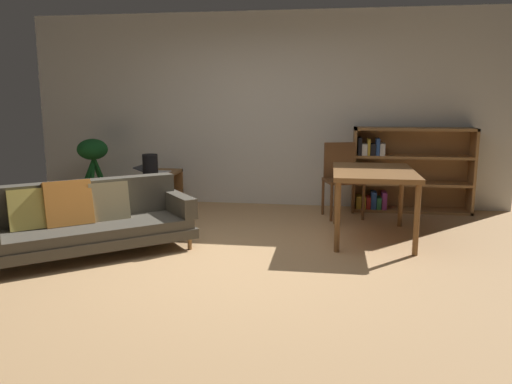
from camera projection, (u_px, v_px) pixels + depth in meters
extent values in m
plane|color=tan|center=(227.00, 261.00, 4.73)|extent=(8.16, 8.16, 0.00)
cube|color=silver|center=(265.00, 110.00, 7.10)|extent=(6.80, 0.10, 2.70)
cylinder|color=olive|center=(190.00, 244.00, 5.10)|extent=(0.04, 0.04, 0.12)
cylinder|color=olive|center=(168.00, 230.00, 5.62)|extent=(0.04, 0.04, 0.12)
cube|color=#474238|center=(94.00, 238.00, 4.90)|extent=(1.96, 1.79, 0.10)
cube|color=#474238|center=(93.00, 228.00, 4.88)|extent=(1.88, 1.72, 0.10)
cube|color=#474238|center=(85.00, 199.00, 5.07)|extent=(1.55, 1.31, 0.39)
cube|color=#474238|center=(178.00, 203.00, 5.30)|extent=(0.56, 0.64, 0.21)
cube|color=tan|center=(30.00, 210.00, 4.69)|extent=(0.44, 0.41, 0.40)
cube|color=orange|center=(68.00, 204.00, 4.84)|extent=(0.50, 0.47, 0.46)
cube|color=tan|center=(108.00, 202.00, 5.04)|extent=(0.43, 0.40, 0.41)
cube|color=brown|center=(170.00, 187.00, 7.13)|extent=(0.38, 0.04, 0.54)
cube|color=brown|center=(142.00, 203.00, 6.07)|extent=(0.38, 0.04, 0.54)
cube|color=brown|center=(157.00, 197.00, 6.61)|extent=(0.38, 1.09, 0.04)
cube|color=brown|center=(156.00, 176.00, 6.56)|extent=(0.38, 1.13, 0.04)
cube|color=brown|center=(158.00, 213.00, 6.65)|extent=(0.38, 1.09, 0.04)
cube|color=silver|center=(160.00, 173.00, 6.65)|extent=(0.23, 0.32, 0.02)
cube|color=black|center=(145.00, 169.00, 6.68)|extent=(0.21, 0.31, 0.08)
cylinder|color=black|center=(150.00, 166.00, 6.29)|extent=(0.19, 0.19, 0.29)
cylinder|color=slate|center=(150.00, 161.00, 6.28)|extent=(0.11, 0.11, 0.01)
cylinder|color=brown|center=(95.00, 199.00, 7.06)|extent=(0.24, 0.24, 0.23)
cylinder|color=#195623|center=(101.00, 173.00, 6.97)|extent=(0.24, 0.05, 0.54)
cylinder|color=#195623|center=(98.00, 175.00, 7.06)|extent=(0.10, 0.19, 0.46)
cylinder|color=#195623|center=(93.00, 174.00, 7.05)|extent=(0.12, 0.15, 0.49)
cylinder|color=#195623|center=(87.00, 175.00, 7.01)|extent=(0.24, 0.05, 0.46)
cylinder|color=#195623|center=(89.00, 177.00, 6.93)|extent=(0.10, 0.19, 0.45)
cylinder|color=#195623|center=(93.00, 179.00, 6.90)|extent=(0.10, 0.25, 0.42)
ellipsoid|color=#195623|center=(92.00, 149.00, 6.93)|extent=(0.41, 0.41, 0.29)
cylinder|color=brown|center=(336.00, 196.00, 6.07)|extent=(0.06, 0.06, 0.71)
cylinder|color=brown|center=(337.00, 218.00, 4.96)|extent=(0.06, 0.06, 0.71)
cylinder|color=brown|center=(401.00, 197.00, 5.96)|extent=(0.06, 0.06, 0.71)
cylinder|color=brown|center=(417.00, 220.00, 4.85)|extent=(0.06, 0.06, 0.71)
cube|color=brown|center=(374.00, 172.00, 5.39)|extent=(0.86, 1.24, 0.05)
cylinder|color=brown|center=(363.00, 202.00, 6.30)|extent=(0.04, 0.04, 0.46)
cylinder|color=brown|center=(331.00, 203.00, 6.23)|extent=(0.04, 0.04, 0.46)
cylinder|color=brown|center=(353.00, 197.00, 6.66)|extent=(0.04, 0.04, 0.46)
cylinder|color=brown|center=(323.00, 197.00, 6.60)|extent=(0.04, 0.04, 0.46)
cube|color=brown|center=(343.00, 181.00, 6.40)|extent=(0.55, 0.53, 0.04)
cube|color=brown|center=(339.00, 160.00, 6.54)|extent=(0.40, 0.16, 0.46)
cube|color=olive|center=(354.00, 169.00, 6.84)|extent=(0.04, 0.35, 1.14)
cube|color=olive|center=(472.00, 171.00, 6.61)|extent=(0.04, 0.35, 1.14)
cube|color=olive|center=(414.00, 129.00, 6.62)|extent=(1.57, 0.35, 0.04)
cube|color=olive|center=(410.00, 210.00, 6.83)|extent=(1.57, 0.35, 0.04)
cube|color=olive|center=(410.00, 168.00, 6.88)|extent=(1.54, 0.04, 1.14)
cube|color=olive|center=(411.00, 183.00, 6.76)|extent=(1.54, 0.34, 0.04)
cube|color=olive|center=(413.00, 157.00, 6.69)|extent=(1.54, 0.34, 0.04)
cube|color=gold|center=(358.00, 201.00, 6.88)|extent=(0.07, 0.23, 0.17)
cube|color=gold|center=(364.00, 202.00, 6.87)|extent=(0.05, 0.22, 0.16)
cube|color=red|center=(368.00, 202.00, 6.86)|extent=(0.05, 0.23, 0.16)
cube|color=#2D5199|center=(373.00, 200.00, 6.84)|extent=(0.07, 0.23, 0.23)
cube|color=#337F47|center=(378.00, 203.00, 6.84)|extent=(0.06, 0.23, 0.15)
cube|color=#993884|center=(384.00, 200.00, 6.83)|extent=(0.06, 0.25, 0.23)
cube|color=#337F47|center=(359.00, 173.00, 6.82)|extent=(0.07, 0.30, 0.22)
cube|color=orange|center=(365.00, 174.00, 6.81)|extent=(0.06, 0.30, 0.21)
cube|color=silver|center=(369.00, 173.00, 6.79)|extent=(0.04, 0.26, 0.22)
cube|color=gold|center=(373.00, 174.00, 6.78)|extent=(0.05, 0.22, 0.20)
cube|color=#2D5199|center=(377.00, 173.00, 6.78)|extent=(0.04, 0.29, 0.22)
cube|color=#993884|center=(381.00, 175.00, 6.76)|extent=(0.05, 0.21, 0.19)
cube|color=black|center=(360.00, 146.00, 6.75)|extent=(0.05, 0.29, 0.23)
cube|color=silver|center=(364.00, 149.00, 6.74)|extent=(0.07, 0.27, 0.15)
cube|color=gold|center=(368.00, 147.00, 6.72)|extent=(0.04, 0.24, 0.22)
cube|color=black|center=(373.00, 149.00, 6.73)|extent=(0.07, 0.27, 0.15)
cube|color=#2D5199|center=(377.00, 147.00, 6.70)|extent=(0.04, 0.23, 0.22)
cube|color=silver|center=(382.00, 149.00, 6.72)|extent=(0.07, 0.30, 0.16)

